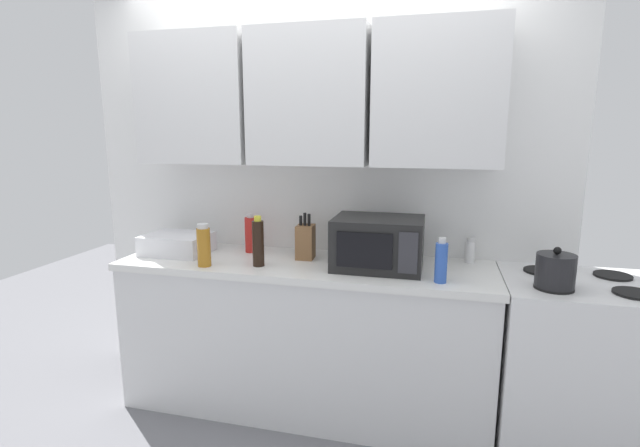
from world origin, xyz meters
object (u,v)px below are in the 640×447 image
stove_range (575,366)px  bottle_amber_vinegar (204,246)px  dish_rack (177,244)px  bottle_red_sauce (251,234)px  bottle_blue_cleaner (441,262)px  kettle (555,270)px  knife_block (305,241)px  bottle_white_jar (470,251)px  bottle_soy_dark (258,243)px  microwave (378,243)px

stove_range → bottle_amber_vinegar: bottle_amber_vinegar is taller
stove_range → dish_rack: (-2.27, 0.02, 0.51)m
bottle_red_sauce → bottle_blue_cleaner: bottle_red_sauce is taller
kettle → knife_block: bearing=169.7°
stove_range → bottle_amber_vinegar: bearing=-174.3°
dish_rack → bottle_white_jar: bottle_white_jar is taller
dish_rack → bottle_soy_dark: bearing=-13.2°
bottle_soy_dark → bottle_blue_cleaner: bearing=-3.2°
microwave → knife_block: 0.45m
bottle_red_sauce → bottle_white_jar: (1.31, 0.08, -0.04)m
bottle_red_sauce → dish_rack: bearing=-161.4°
knife_block → bottle_white_jar: knife_block is taller
dish_rack → stove_range: bearing=-0.5°
stove_range → kettle: kettle is taller
bottle_soy_dark → bottle_white_jar: bottle_soy_dark is taller
kettle → dish_rack: (-2.10, 0.16, -0.03)m
stove_range → knife_block: bearing=176.3°
kettle → bottle_blue_cleaner: size_ratio=0.85×
stove_range → bottle_blue_cleaner: (-0.70, -0.17, 0.55)m
microwave → bottle_red_sauce: (-0.81, 0.16, -0.03)m
microwave → knife_block: (-0.44, 0.09, -0.04)m
bottle_soy_dark → bottle_blue_cleaner: size_ratio=1.24×
knife_block → bottle_blue_cleaner: 0.82m
bottle_red_sauce → bottle_white_jar: bearing=3.3°
bottle_soy_dark → bottle_white_jar: (1.15, 0.36, -0.06)m
microwave → kettle: bearing=-9.6°
bottle_white_jar → microwave: bearing=-154.8°
stove_range → bottle_amber_vinegar: (-1.97, -0.20, 0.56)m
bottle_amber_vinegar → dish_rack: bearing=143.9°
bottle_red_sauce → bottle_blue_cleaner: (1.15, -0.34, -0.01)m
knife_block → bottle_red_sauce: size_ratio=1.15×
dish_rack → bottle_white_jar: size_ratio=2.60×
stove_range → bottle_blue_cleaner: 0.91m
bottle_soy_dark → dish_rack: bearing=166.8°
microwave → dish_rack: (-1.24, 0.01, -0.08)m
kettle → microwave: (-0.86, 0.15, 0.05)m
kettle → knife_block: knife_block is taller
kettle → bottle_amber_vinegar: (-1.80, -0.06, 0.02)m
bottle_red_sauce → bottle_amber_vinegar: bottle_amber_vinegar is taller
bottle_red_sauce → kettle: bearing=-10.3°
bottle_soy_dark → bottle_blue_cleaner: 0.99m
knife_block → bottle_red_sauce: knife_block is taller
bottle_soy_dark → bottle_amber_vinegar: 0.30m
dish_rack → bottle_soy_dark: (0.59, -0.14, 0.07)m
stove_range → kettle: size_ratio=4.72×
bottle_white_jar → bottle_amber_vinegar: (-1.44, -0.44, 0.05)m
microwave → bottle_red_sauce: bearing=169.0°
bottle_red_sauce → bottle_soy_dark: bottle_soy_dark is taller
stove_range → bottle_soy_dark: (-1.68, -0.12, 0.58)m
bottle_white_jar → bottle_blue_cleaner: 0.44m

